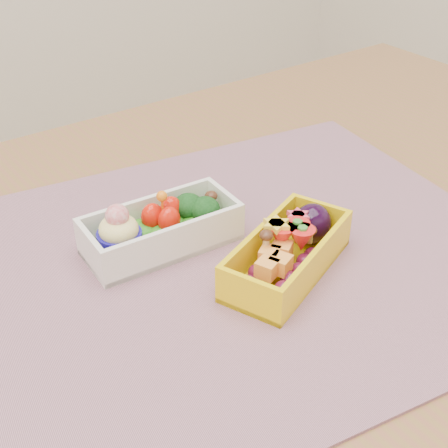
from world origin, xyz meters
TOP-DOWN VIEW (x-y plane):
  - table at (0.00, 0.00)m, footprint 1.20×0.80m
  - placemat at (-0.05, 0.02)m, footprint 0.63×0.52m
  - bento_white at (-0.08, 0.07)m, footprint 0.15×0.07m
  - bento_yellow at (-0.00, -0.03)m, footprint 0.16×0.11m

SIDE VIEW (x-z plane):
  - table at x=0.00m, z-range 0.28..1.03m
  - placemat at x=-0.05m, z-range 0.75..0.75m
  - bento_white at x=-0.08m, z-range 0.74..0.81m
  - bento_yellow at x=0.00m, z-range 0.75..0.80m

